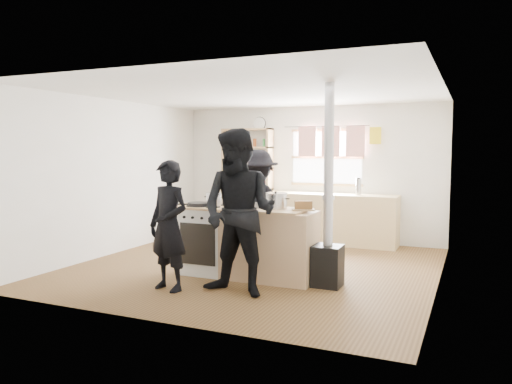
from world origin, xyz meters
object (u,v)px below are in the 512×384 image
bread_board (303,206)px  stockpot_stove (215,199)px  person_near_left (169,226)px  person_far (258,206)px  roast_tray (243,205)px  person_near_right (239,213)px  skillet_greens (199,204)px  thermos (358,187)px  cooking_island (248,242)px  stockpot_counter (276,201)px  flue_heater (328,235)px

bread_board → stockpot_stove: bearing=177.5°
person_near_left → bread_board: bearing=47.4°
person_far → roast_tray: bearing=95.5°
stockpot_stove → person_near_right: (0.79, -0.87, -0.05)m
roast_tray → skillet_greens: bearing=-176.6°
thermos → skillet_greens: (-1.54, -2.87, -0.08)m
roast_tray → person_far: bearing=102.2°
thermos → skillet_greens: size_ratio=0.70×
cooking_island → skillet_greens: size_ratio=4.84×
stockpot_counter → bread_board: stockpot_counter is taller
skillet_greens → stockpot_stove: size_ratio=1.67×
person_near_left → person_near_right: 0.90m
thermos → stockpot_stove: (-1.40, -2.69, -0.03)m
person_far → stockpot_stove: bearing=62.3°
cooking_island → person_near_left: (-0.62, -0.94, 0.32)m
cooking_island → skillet_greens: (-0.68, -0.10, 0.49)m
cooking_island → flue_heater: bearing=-0.8°
stockpot_stove → flue_heater: bearing=-3.4°
stockpot_counter → person_far: size_ratio=0.18×
roast_tray → stockpot_counter: (0.41, 0.12, 0.06)m
person_near_right → flue_heater: bearing=47.0°
bread_board → person_near_right: size_ratio=0.17×
person_near_left → cooking_island: bearing=69.1°
person_near_left → stockpot_stove: bearing=98.2°
cooking_island → skillet_greens: bearing=-171.3°
stockpot_stove → stockpot_counter: 0.91m
cooking_island → stockpot_counter: 0.68m
skillet_greens → person_near_left: (0.06, -0.83, -0.17)m
stockpot_counter → stockpot_stove: bearing=178.3°
person_far → skillet_greens: bearing=58.8°
stockpot_counter → person_near_right: 0.86m
thermos → skillet_greens: bearing=-118.3°
skillet_greens → stockpot_stove: 0.24m
stockpot_stove → person_far: person_far is taller
stockpot_counter → person_far: person_far is taller
roast_tray → person_near_right: size_ratio=0.23×
roast_tray → stockpot_stove: stockpot_stove is taller
thermos → flue_heater: bearing=-85.3°
stockpot_counter → person_near_left: 1.42m
skillet_greens → roast_tray: (0.64, 0.04, 0.01)m
skillet_greens → person_near_left: person_near_left is taller
skillet_greens → bread_board: (1.44, 0.13, 0.02)m
skillet_greens → stockpot_counter: bearing=8.5°
person_near_right → skillet_greens: bearing=148.0°
person_near_left → person_far: size_ratio=0.93×
stockpot_stove → person_near_right: 1.18m
cooking_island → stockpot_stove: size_ratio=8.10×
skillet_greens → stockpot_stove: bearing=52.7°
flue_heater → person_near_left: size_ratio=1.59×
bread_board → person_near_left: person_near_left is taller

